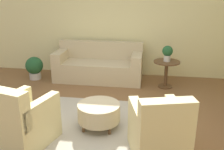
% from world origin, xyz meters
% --- Properties ---
extents(ground_plane, '(16.00, 16.00, 0.00)m').
position_xyz_m(ground_plane, '(0.00, 0.00, 0.00)').
color(ground_plane, brown).
extents(wall_back, '(9.71, 0.12, 2.80)m').
position_xyz_m(wall_back, '(0.00, 2.92, 1.40)').
color(wall_back, beige).
rests_on(wall_back, ground_plane).
extents(rug, '(2.72, 2.18, 0.01)m').
position_xyz_m(rug, '(0.00, 0.00, 0.01)').
color(rug, '#B2A893').
rests_on(rug, ground_plane).
extents(couch, '(2.14, 0.86, 0.92)m').
position_xyz_m(couch, '(-0.46, 2.32, 0.34)').
color(couch, '#C6B289').
rests_on(couch, ground_plane).
extents(armchair_left, '(0.88, 0.99, 0.98)m').
position_xyz_m(armchair_left, '(-0.98, -0.67, 0.38)').
color(armchair_left, beige).
rests_on(armchair_left, rug).
extents(armchair_right, '(0.88, 0.99, 0.98)m').
position_xyz_m(armchair_right, '(0.98, -0.67, 0.38)').
color(armchair_right, beige).
rests_on(armchair_right, rug).
extents(ottoman_table, '(0.71, 0.71, 0.41)m').
position_xyz_m(ottoman_table, '(0.01, 0.01, 0.27)').
color(ottoman_table, '#C6B289').
rests_on(ottoman_table, rug).
extents(side_table, '(0.60, 0.60, 0.63)m').
position_xyz_m(side_table, '(1.18, 2.04, 0.44)').
color(side_table, brown).
rests_on(side_table, ground_plane).
extents(potted_plant_on_side_table, '(0.24, 0.24, 0.36)m').
position_xyz_m(potted_plant_on_side_table, '(1.18, 2.04, 0.83)').
color(potted_plant_on_side_table, beige).
rests_on(potted_plant_on_side_table, side_table).
extents(potted_plant_floor, '(0.43, 0.43, 0.57)m').
position_xyz_m(potted_plant_floor, '(-2.07, 2.11, 0.31)').
color(potted_plant_floor, beige).
rests_on(potted_plant_floor, ground_plane).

